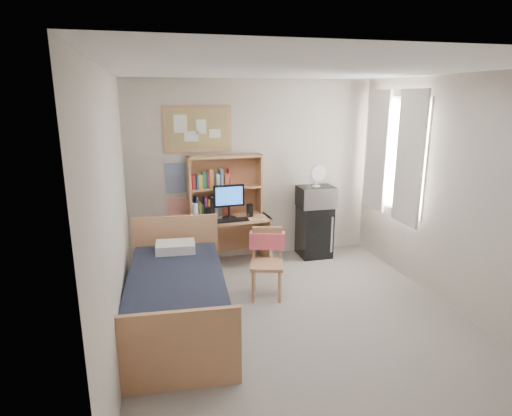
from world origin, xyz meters
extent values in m
cube|color=gray|center=(0.00, 0.00, -0.01)|extent=(3.60, 4.20, 0.02)
cube|color=white|center=(0.00, 0.00, 2.60)|extent=(3.60, 4.20, 0.02)
cube|color=beige|center=(0.00, 2.10, 1.30)|extent=(3.60, 0.04, 2.60)
cube|color=beige|center=(0.00, -2.10, 1.30)|extent=(3.60, 0.04, 2.60)
cube|color=beige|center=(-1.80, 0.00, 1.30)|extent=(0.04, 4.20, 2.60)
cube|color=beige|center=(1.80, 0.00, 1.30)|extent=(0.04, 4.20, 2.60)
cube|color=white|center=(1.75, 1.20, 1.60)|extent=(0.10, 1.40, 1.70)
cube|color=white|center=(1.72, 0.80, 1.60)|extent=(0.04, 0.55, 1.70)
cube|color=white|center=(1.72, 1.60, 1.60)|extent=(0.04, 0.55, 1.70)
cube|color=tan|center=(-0.78, 2.08, 1.92)|extent=(0.94, 0.03, 0.64)
cube|color=navy|center=(-1.10, 2.09, 1.25)|extent=(0.30, 0.01, 0.42)
cube|color=red|center=(-1.10, 2.09, 0.78)|extent=(0.28, 0.01, 0.36)
cube|color=tan|center=(-0.43, 1.80, 0.35)|extent=(1.16, 0.64, 0.71)
cube|color=tan|center=(-0.18, 0.67, 0.42)|extent=(0.52, 0.52, 0.84)
cube|color=black|center=(0.90, 1.84, 0.39)|extent=(0.46, 0.46, 0.77)
cube|color=black|center=(-1.27, 0.24, 0.28)|extent=(1.16, 2.10, 0.56)
cube|color=tan|center=(-0.44, 1.95, 1.14)|extent=(1.06, 0.33, 0.86)
cube|color=black|center=(-0.42, 1.74, 0.94)|extent=(0.43, 0.06, 0.46)
cube|color=black|center=(-0.41, 1.60, 0.72)|extent=(0.47, 0.18, 0.02)
cube|color=black|center=(-0.72, 1.72, 0.80)|extent=(0.08, 0.08, 0.18)
cube|color=black|center=(-0.12, 1.76, 0.80)|extent=(0.08, 0.08, 0.18)
cylinder|color=white|center=(-0.90, 1.67, 0.84)|extent=(0.08, 0.08, 0.26)
cube|color=#FF6170|center=(-0.12, 0.86, 0.65)|extent=(0.45, 0.25, 0.21)
cube|color=silver|center=(0.90, 1.82, 0.92)|extent=(0.52, 0.40, 0.30)
cylinder|color=white|center=(0.90, 1.82, 1.22)|extent=(0.23, 0.23, 0.29)
cube|color=white|center=(-1.22, 0.99, 0.62)|extent=(0.48, 0.35, 0.11)
camera|label=1|loc=(-1.47, -3.91, 2.36)|focal=30.00mm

